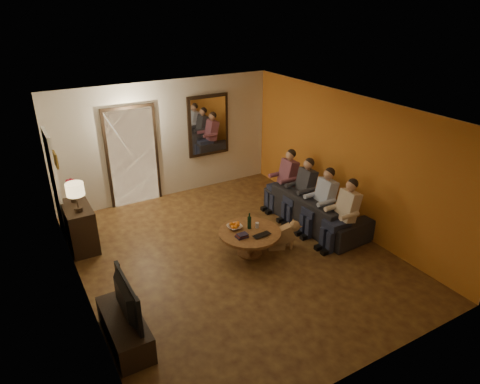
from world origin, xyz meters
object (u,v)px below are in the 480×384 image
person_b (322,203)px  person_d (285,182)px  table_lamp (76,197)px  person_a (344,216)px  dog (282,234)px  tv (121,300)px  coffee_table (250,242)px  wine_bottle (249,221)px  dresser (80,227)px  sofa (315,209)px  laptop (263,236)px  bowl (235,227)px  person_c (303,192)px  tv_stand (125,329)px

person_b → person_d: same height
table_lamp → person_a: 4.67m
table_lamp → dog: bearing=-27.8°
tv → coffee_table: bearing=-68.5°
table_lamp → wine_bottle: size_ratio=1.74×
dresser → coffee_table: (2.53, -1.73, -0.18)m
person_a → sofa: bearing=83.7°
person_a → laptop: (-1.51, 0.32, -0.14)m
sofa → coffee_table: 1.74m
person_a → bowl: person_a is taller
person_b → laptop: 1.54m
coffee_table → laptop: size_ratio=3.33×
wine_bottle → table_lamp: bearing=151.2°
table_lamp → bowl: 2.75m
person_a → bowl: (-1.79, 0.82, -0.12)m
table_lamp → person_b: size_ratio=0.45×
tv → dog: bearing=-74.7°
wine_bottle → laptop: 0.41m
person_c → sofa: bearing=-71.6°
person_b → dog: person_b is taller
laptop → person_b: bearing=6.3°
wine_bottle → laptop: size_ratio=0.94×
person_a → person_c: bearing=90.0°
table_lamp → dog: size_ratio=0.96×
sofa → bowl: sofa is taller
person_c → laptop: person_c is taller
tv → person_b: size_ratio=0.81×
tv_stand → person_b: 4.27m
sofa → person_b: 0.41m
table_lamp → person_d: size_ratio=0.45×
person_a → dresser: bearing=150.5°
dresser → bowl: bearing=-32.8°
table_lamp → sofa: size_ratio=0.24×
person_d → bowl: bearing=-151.4°
person_c → person_d: same height
person_b → wine_bottle: bearing=176.2°
table_lamp → bowl: bearing=-28.9°
dresser → person_b: (4.14, -1.74, 0.19)m
tv → coffee_table: 2.75m
tv → wine_bottle: tv is taller
bowl → wine_bottle: (0.23, -0.12, 0.12)m
person_c → dog: 1.28m
coffee_table → bowl: size_ratio=4.22×
table_lamp → wine_bottle: bearing=-28.8°
person_c → wine_bottle: bearing=-162.3°
person_d → coffee_table: bearing=-143.4°
sofa → coffee_table: size_ratio=2.08×
sofa → dog: 1.19m
bowl → wine_bottle: 0.29m
dog → wine_bottle: wine_bottle is taller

